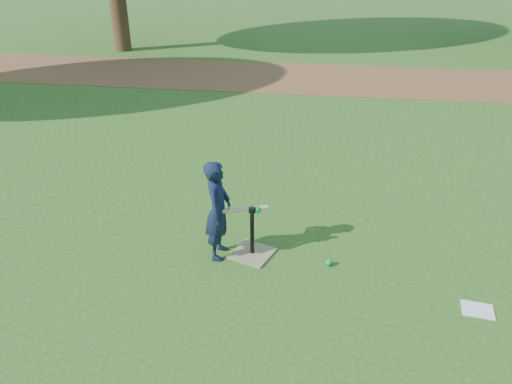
# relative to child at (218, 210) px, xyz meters

# --- Properties ---
(ground) EXTENTS (80.00, 80.00, 0.00)m
(ground) POSITION_rel_child_xyz_m (0.74, 0.40, -0.58)
(ground) COLOR #285116
(ground) RESTS_ON ground
(dirt_strip) EXTENTS (24.00, 3.00, 0.01)m
(dirt_strip) POSITION_rel_child_xyz_m (0.74, 7.90, -0.57)
(dirt_strip) COLOR brown
(dirt_strip) RESTS_ON ground
(child) EXTENTS (0.28, 0.42, 1.16)m
(child) POSITION_rel_child_xyz_m (0.00, 0.00, 0.00)
(child) COLOR black
(child) RESTS_ON ground
(wiffle_ball_ground) EXTENTS (0.08, 0.08, 0.08)m
(wiffle_ball_ground) POSITION_rel_child_xyz_m (1.24, -0.04, -0.54)
(wiffle_ball_ground) COLOR #0D8F4B
(wiffle_ball_ground) RESTS_ON ground
(clipboard) EXTENTS (0.33, 0.27, 0.01)m
(clipboard) POSITION_rel_child_xyz_m (2.70, -0.57, -0.57)
(clipboard) COLOR white
(clipboard) RESTS_ON ground
(batting_tee) EXTENTS (0.55, 0.55, 0.61)m
(batting_tee) POSITION_rel_child_xyz_m (0.37, 0.06, -0.47)
(batting_tee) COLOR #8C8159
(batting_tee) RESTS_ON ground
(swing_action) EXTENTS (0.62, 0.24, 0.08)m
(swing_action) POSITION_rel_child_xyz_m (0.25, 0.04, 0.01)
(swing_action) COLOR tan
(swing_action) RESTS_ON ground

